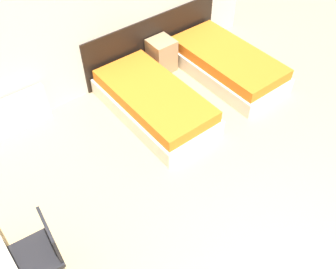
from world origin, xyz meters
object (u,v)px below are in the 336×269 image
at_px(bed_near_door, 227,64).
at_px(chair_near_laptop, 39,252).
at_px(bed_near_window, 154,102).
at_px(nightstand, 162,55).

bearing_deg(bed_near_door, chair_near_laptop, -161.35).
height_order(bed_near_door, chair_near_laptop, chair_near_laptop).
height_order(bed_near_window, nightstand, nightstand).
xyz_separation_m(bed_near_window, chair_near_laptop, (-2.31, -1.28, 0.28)).
distance_m(bed_near_door, chair_near_laptop, 4.01).
bearing_deg(bed_near_window, nightstand, 46.44).
height_order(bed_near_door, nightstand, nightstand).
bearing_deg(bed_near_door, bed_near_window, 180.00).
bearing_deg(bed_near_window, bed_near_door, 0.00).
bearing_deg(chair_near_laptop, bed_near_door, 24.60).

